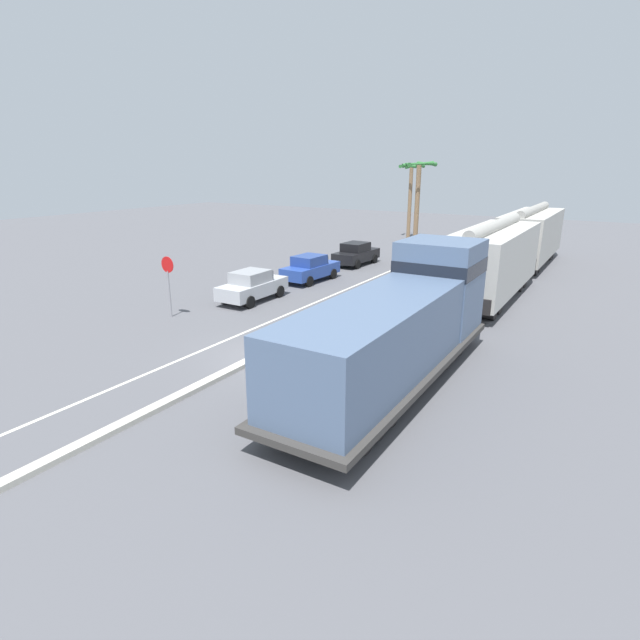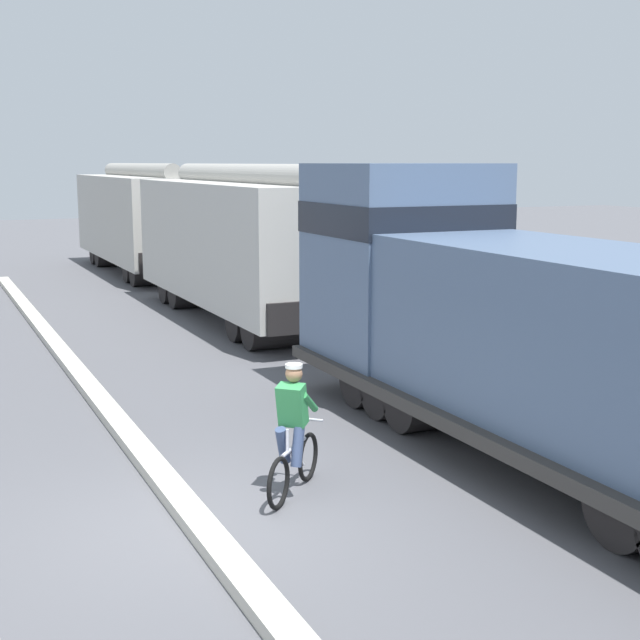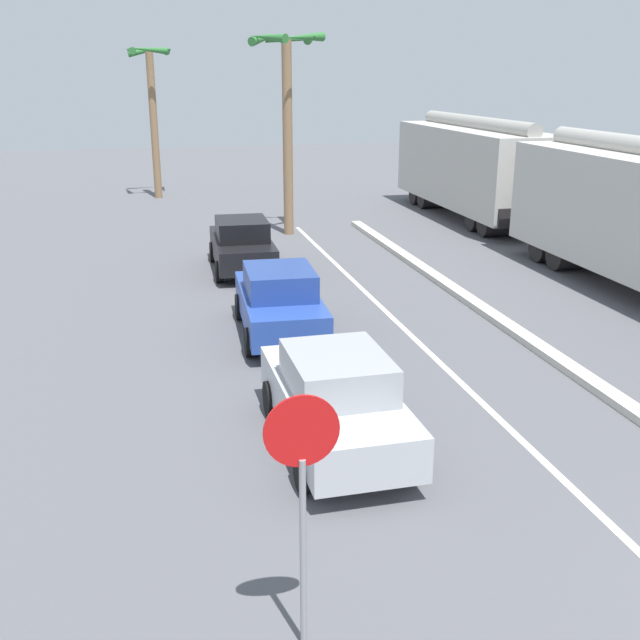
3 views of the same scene
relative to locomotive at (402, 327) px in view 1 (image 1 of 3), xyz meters
The scene contains 13 objects.
ground_plane 5.49m from the locomotive, behind, with size 120.00×120.00×0.00m, color #56565B.
median_curb 7.60m from the locomotive, 133.99° to the left, with size 0.36×36.00×0.16m, color beige.
lane_stripe 9.41m from the locomotive, 144.76° to the left, with size 0.14×36.00×0.01m, color silver.
locomotive is the anchor object (origin of this frame).
hopper_car_lead 12.16m from the locomotive, 90.00° to the left, with size 2.90×10.60×4.18m.
hopper_car_middle 23.76m from the locomotive, 90.00° to the left, with size 2.90×10.60×4.18m.
parked_car_silver 11.87m from the locomotive, 153.60° to the left, with size 1.89×4.23×1.62m.
parked_car_blue 15.11m from the locomotive, 134.16° to the left, with size 1.98×4.27×1.62m.
parked_car_black 20.05m from the locomotive, 121.80° to the left, with size 1.93×4.25×1.62m.
cyclist 3.84m from the locomotive, behind, with size 1.23×1.27×1.71m.
stop_sign 12.07m from the locomotive, behind, with size 0.76×0.08×2.88m.
palm_tree_near 23.87m from the locomotive, 110.03° to the left, with size 2.71×2.74×7.29m.
palm_tree_far 34.86m from the locomotive, 111.47° to the left, with size 2.32×2.27×7.17m.
Camera 1 is at (11.00, -14.08, 6.87)m, focal length 28.00 mm.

